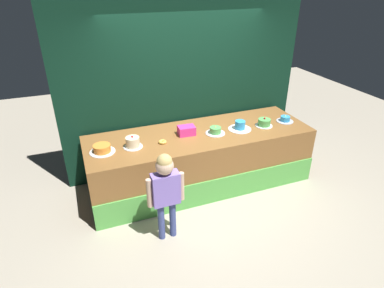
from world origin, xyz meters
name	(u,v)px	position (x,y,z in m)	size (l,w,h in m)	color
ground_plane	(214,202)	(0.00, 0.00, 0.00)	(12.00, 12.00, 0.00)	#ADA38E
stage_platform	(200,159)	(0.00, 0.54, 0.43)	(3.37, 1.11, 0.87)	brown
curtain_backdrop	(185,78)	(0.00, 1.19, 1.54)	(3.90, 0.08, 3.07)	black
child_figure	(166,186)	(-0.84, -0.43, 0.77)	(0.46, 0.21, 1.19)	#3F4C8C
pink_box	(186,130)	(-0.20, 0.58, 0.93)	(0.25, 0.18, 0.13)	#F03697
donut	(163,142)	(-0.61, 0.44, 0.89)	(0.11, 0.11, 0.04)	#F2BF4C
cake_far_left	(102,149)	(-1.43, 0.48, 0.92)	(0.34, 0.34, 0.11)	white
cake_left	(133,143)	(-1.02, 0.47, 0.94)	(0.26, 0.26, 0.18)	white
cake_center_left	(215,131)	(0.20, 0.46, 0.91)	(0.29, 0.29, 0.13)	silver
cake_center_right	(240,126)	(0.61, 0.46, 0.92)	(0.35, 0.35, 0.14)	white
cake_right	(264,123)	(1.02, 0.43, 0.92)	(0.27, 0.27, 0.15)	white
cake_far_right	(285,119)	(1.43, 0.46, 0.91)	(0.27, 0.27, 0.12)	silver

